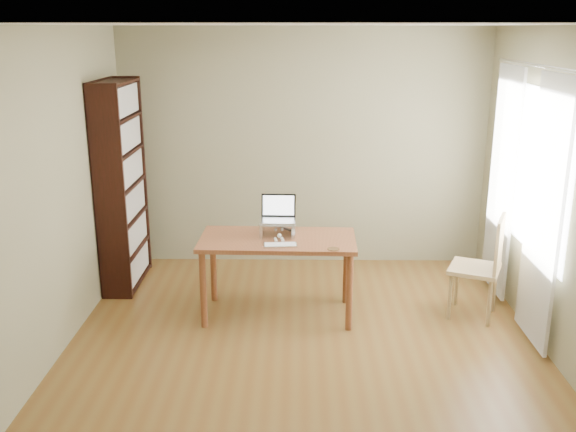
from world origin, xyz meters
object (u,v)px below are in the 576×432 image
(keyboard, at_px, (280,245))
(cat, at_px, (277,228))
(desk, at_px, (278,248))
(bookshelf, at_px, (122,185))
(laptop, at_px, (278,214))
(chair, at_px, (483,262))

(keyboard, height_order, cat, cat)
(desk, height_order, keyboard, keyboard)
(bookshelf, height_order, cat, bookshelf)
(desk, height_order, laptop, laptop)
(cat, relative_size, chair, 0.48)
(bookshelf, distance_m, keyboard, 1.92)
(laptop, relative_size, chair, 0.33)
(chair, bearing_deg, desk, -156.65)
(chair, bearing_deg, keyboard, -149.85)
(laptop, xyz_separation_m, chair, (1.88, -0.13, -0.41))
(keyboard, height_order, chair, chair)
(bookshelf, xyz_separation_m, keyboard, (1.63, -0.98, -0.29))
(bookshelf, height_order, chair, bookshelf)
(desk, xyz_separation_m, keyboard, (0.03, -0.22, 0.11))
(laptop, relative_size, cat, 0.69)
(laptop, distance_m, cat, 0.14)
(bookshelf, bearing_deg, desk, -25.55)
(bookshelf, relative_size, keyboard, 6.98)
(bookshelf, distance_m, chair, 3.59)
(cat, bearing_deg, desk, -95.56)
(laptop, distance_m, chair, 1.93)
(laptop, xyz_separation_m, keyboard, (0.03, -0.36, -0.18))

